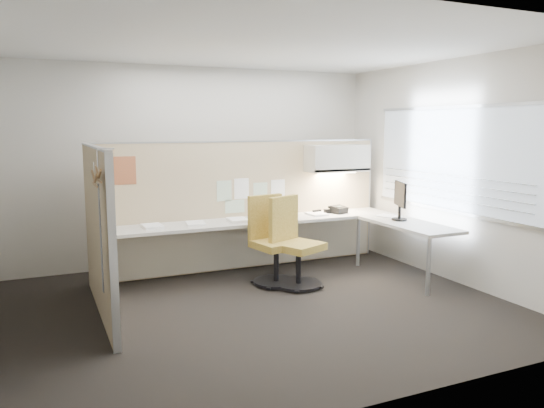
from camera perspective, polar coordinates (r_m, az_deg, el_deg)
name	(u,v)px	position (r m, az deg, el deg)	size (l,w,h in m)	color
floor	(251,308)	(5.90, -2.29, -11.13)	(5.50, 4.50, 0.01)	black
ceiling	(249,43)	(5.63, -2.47, 16.94)	(5.50, 4.50, 0.01)	white
wall_back	(192,166)	(7.72, -8.62, 4.08)	(5.50, 0.02, 2.80)	beige
wall_front	(375,211)	(3.62, 10.99, -0.79)	(5.50, 0.02, 2.80)	beige
wall_right	(452,171)	(7.09, 18.77, 3.35)	(0.02, 4.50, 2.80)	beige
window_pane	(451,159)	(7.06, 18.68, 4.56)	(0.01, 2.80, 1.30)	#ADBAC9
partition_back	(244,206)	(7.34, -3.01, -0.18)	(4.10, 0.06, 1.75)	#C6B389
partition_left	(99,232)	(5.80, -18.16, -2.89)	(0.06, 2.20, 1.75)	#C6B389
desk	(284,229)	(7.10, 1.26, -2.69)	(4.00, 2.07, 0.73)	beige
overhead_bin	(337,158)	(7.68, 7.00, 4.91)	(0.90, 0.36, 0.38)	beige
task_light_strip	(337,173)	(7.69, 6.97, 3.35)	(0.60, 0.06, 0.02)	#FFEABF
pinned_papers	(250,194)	(7.31, -2.35, 1.04)	(1.01, 0.00, 0.47)	#8CBF8C
poster	(125,171)	(6.83, -15.58, 3.49)	(0.28, 0.00, 0.35)	orange
chair_left	(272,243)	(6.66, 0.05, -4.26)	(0.60, 0.62, 1.09)	black
chair_right	(293,245)	(6.55, 2.33, -4.47)	(0.67, 0.69, 1.09)	black
monitor	(400,198)	(7.17, 13.60, 0.59)	(0.21, 0.46, 0.51)	black
phone	(339,210)	(7.63, 7.18, -0.61)	(0.25, 0.24, 0.12)	black
stapler	(317,212)	(7.60, 4.85, -0.82)	(0.14, 0.04, 0.05)	black
tape_dispenser	(328,211)	(7.62, 6.00, -0.77)	(0.10, 0.06, 0.06)	black
coat_hook	(98,189)	(4.80, -18.25, 1.53)	(0.18, 0.41, 1.25)	silver
paper_stack_0	(152,226)	(6.69, -12.75, -2.34)	(0.23, 0.30, 0.03)	white
paper_stack_1	(195,223)	(6.83, -8.24, -2.05)	(0.23, 0.30, 0.02)	white
paper_stack_2	(238,220)	(6.92, -3.72, -1.75)	(0.23, 0.30, 0.04)	white
paper_stack_3	(267,217)	(7.22, -0.58, -1.41)	(0.23, 0.30, 0.02)	white
paper_stack_4	(317,214)	(7.48, 4.81, -1.07)	(0.23, 0.30, 0.03)	white
paper_stack_5	(389,216)	(7.46, 12.44, -1.29)	(0.23, 0.30, 0.02)	white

